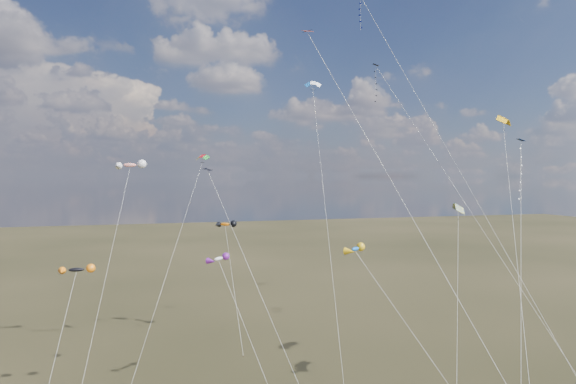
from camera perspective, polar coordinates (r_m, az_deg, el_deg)
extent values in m
cube|color=black|center=(72.63, 9.72, 13.75)|extent=(1.07, 1.09, 0.33)
cylinder|color=silver|center=(62.14, 18.90, -0.83)|extent=(9.41, 26.34, 35.68)
cylinder|color=silver|center=(54.65, 18.64, 2.10)|extent=(11.70, 23.14, 41.90)
cube|color=black|center=(52.92, -8.92, 2.50)|extent=(1.11, 1.12, 0.30)
cylinder|color=silver|center=(49.54, -3.71, -9.79)|extent=(7.54, 10.24, 21.25)
cube|color=#071749|center=(51.23, 24.47, 5.29)|extent=(0.72, 0.74, 0.23)
cylinder|color=silver|center=(44.35, 24.47, -9.61)|extent=(9.77, 11.76, 23.84)
cube|color=#C03C10|center=(45.39, 2.17, 17.44)|extent=(0.89, 0.85, 0.28)
cylinder|color=silver|center=(36.84, 14.77, -4.74)|extent=(10.17, 20.26, 32.82)
cylinder|color=silver|center=(48.18, 24.17, -6.95)|extent=(12.27, 18.97, 26.74)
cylinder|color=silver|center=(53.88, 4.34, -2.95)|extent=(4.48, 21.81, 32.26)
cylinder|color=silver|center=(47.93, 18.31, -12.42)|extent=(7.08, 10.19, 17.74)
cylinder|color=silver|center=(58.01, -12.94, -7.23)|extent=(8.66, 12.87, 23.05)
ellipsoid|color=black|center=(53.38, -22.46, -7.98)|extent=(2.90, 0.99, 0.91)
cylinder|color=silver|center=(51.18, -24.15, -15.11)|extent=(2.29, 7.58, 11.65)
ellipsoid|color=orange|center=(68.97, -7.00, -3.58)|extent=(2.83, 2.55, 1.06)
cylinder|color=silver|center=(64.73, -6.07, -10.26)|extent=(0.26, 10.93, 14.15)
cube|color=#332316|center=(61.48, -4.98, -17.70)|extent=(0.10, 0.10, 0.12)
ellipsoid|color=silver|center=(52.18, -7.71, -7.35)|extent=(2.44, 2.31, 0.86)
cylinder|color=silver|center=(49.84, -4.63, -15.03)|extent=(3.92, 8.46, 12.31)
ellipsoid|color=red|center=(65.96, -17.15, 2.88)|extent=(3.27, 1.59, 1.26)
cylinder|color=silver|center=(59.02, -19.36, -7.68)|extent=(4.54, 15.58, 21.93)
ellipsoid|color=blue|center=(44.22, 7.49, -6.28)|extent=(2.26, 2.05, 0.82)
cylinder|color=silver|center=(43.15, 14.81, -16.33)|extent=(7.22, 9.99, 14.38)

